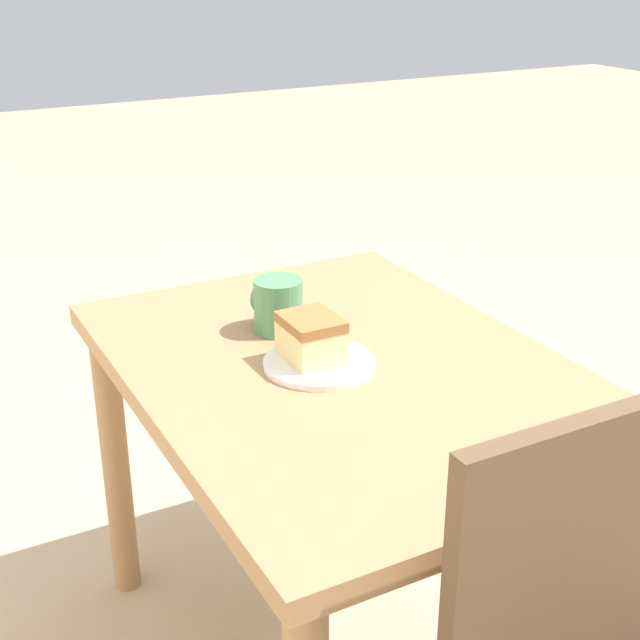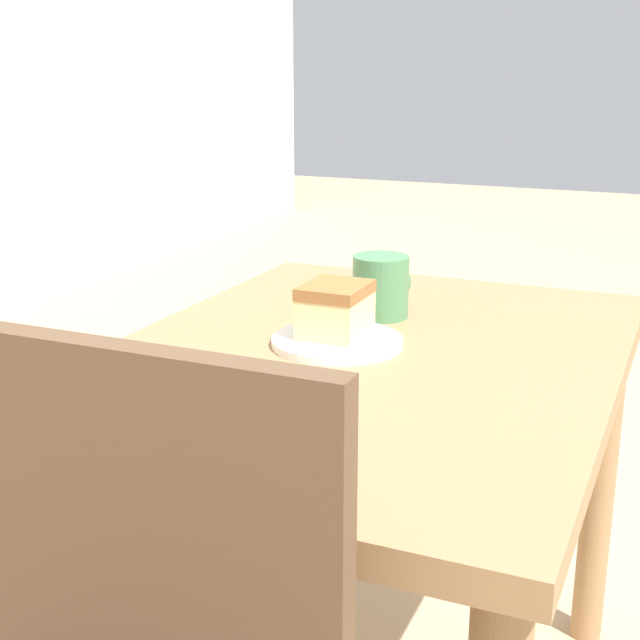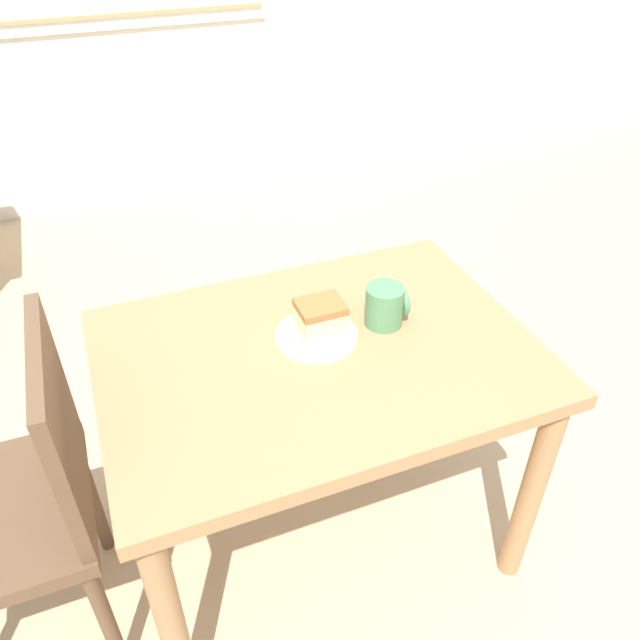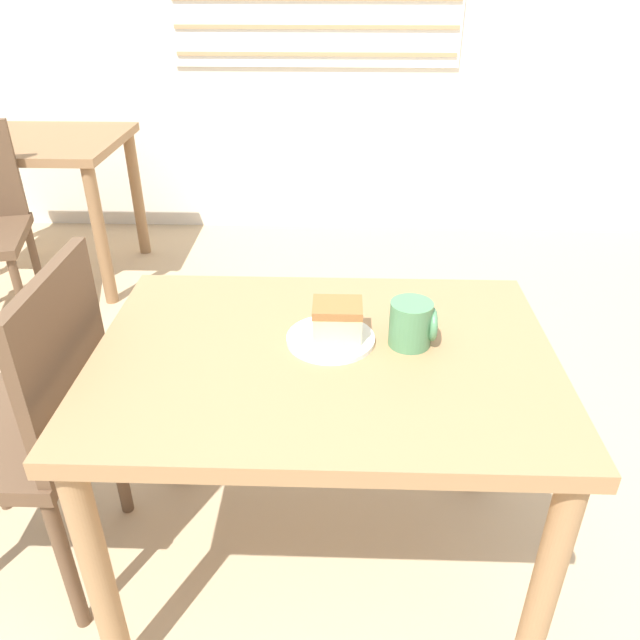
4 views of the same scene
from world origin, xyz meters
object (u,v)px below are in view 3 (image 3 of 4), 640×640
dining_table_near (318,383)px  plate (316,336)px  chair_near_window (17,500)px  cake_slice (321,317)px  coffee_mug (386,305)px

dining_table_near → plate: bearing=73.0°
chair_near_window → plate: 0.76m
dining_table_near → cake_slice: cake_slice is taller
dining_table_near → chair_near_window: bearing=-179.2°
dining_table_near → chair_near_window: (-0.72, -0.01, -0.10)m
dining_table_near → coffee_mug: bearing=11.5°
chair_near_window → dining_table_near: bearing=90.8°
dining_table_near → cake_slice: 0.17m
dining_table_near → coffee_mug: size_ratio=9.75×
chair_near_window → coffee_mug: chair_near_window is taller
dining_table_near → chair_near_window: 0.72m
dining_table_near → chair_near_window: size_ratio=1.15×
coffee_mug → cake_slice: bearing=175.0°
cake_slice → coffee_mug: (0.17, -0.01, 0.00)m
chair_near_window → coffee_mug: 0.95m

